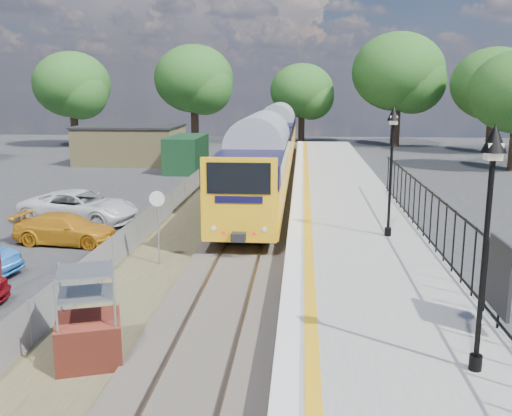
# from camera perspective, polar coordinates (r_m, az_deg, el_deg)

# --- Properties ---
(ground) EXTENTS (120.00, 120.00, 0.00)m
(ground) POSITION_cam_1_polar(r_m,az_deg,el_deg) (15.58, -3.86, -11.16)
(ground) COLOR #2D2D30
(ground) RESTS_ON ground
(track_bed) EXTENTS (5.90, 80.00, 0.29)m
(track_bed) POSITION_cam_1_polar(r_m,az_deg,el_deg) (24.73, -1.65, -2.17)
(track_bed) COLOR #473F38
(track_bed) RESTS_ON ground
(platform) EXTENTS (5.00, 70.00, 0.90)m
(platform) POSITION_cam_1_polar(r_m,az_deg,el_deg) (22.97, 9.56, -2.51)
(platform) COLOR gray
(platform) RESTS_ON ground
(platform_edge) EXTENTS (0.90, 70.00, 0.01)m
(platform_edge) POSITION_cam_1_polar(r_m,az_deg,el_deg) (22.77, 4.42, -1.33)
(platform_edge) COLOR silver
(platform_edge) RESTS_ON platform
(victorian_lamp_south) EXTENTS (0.44, 0.44, 4.60)m
(victorian_lamp_south) POSITION_cam_1_polar(r_m,az_deg,el_deg) (10.85, 22.37, 1.47)
(victorian_lamp_south) COLOR black
(victorian_lamp_south) RESTS_ON platform
(victorian_lamp_north) EXTENTS (0.44, 0.44, 4.60)m
(victorian_lamp_north) POSITION_cam_1_polar(r_m,az_deg,el_deg) (20.49, 13.48, 6.53)
(victorian_lamp_north) COLOR black
(victorian_lamp_north) RESTS_ON platform
(palisade_fence) EXTENTS (0.12, 26.00, 2.00)m
(palisade_fence) POSITION_cam_1_polar(r_m,az_deg,el_deg) (17.50, 18.96, -2.86)
(palisade_fence) COLOR black
(palisade_fence) RESTS_ON platform
(wire_fence) EXTENTS (0.06, 52.00, 1.20)m
(wire_fence) POSITION_cam_1_polar(r_m,az_deg,el_deg) (27.50, -8.86, 0.21)
(wire_fence) COLOR #999EA3
(wire_fence) RESTS_ON ground
(outbuilding) EXTENTS (10.80, 10.10, 3.12)m
(outbuilding) POSITION_cam_1_polar(r_m,az_deg,el_deg) (47.46, -11.43, 6.11)
(outbuilding) COLOR tan
(outbuilding) RESTS_ON ground
(tree_line) EXTENTS (56.80, 43.80, 11.88)m
(tree_line) POSITION_cam_1_polar(r_m,az_deg,el_deg) (56.18, 3.97, 12.37)
(tree_line) COLOR #332319
(tree_line) RESTS_ON ground
(train) EXTENTS (2.82, 40.83, 3.51)m
(train) POSITION_cam_1_polar(r_m,az_deg,el_deg) (40.13, 1.54, 6.51)
(train) COLOR #F3AE15
(train) RESTS_ON ground
(brick_plinth) EXTENTS (1.77, 1.77, 2.25)m
(brick_plinth) POSITION_cam_1_polar(r_m,az_deg,el_deg) (13.41, -16.46, -10.57)
(brick_plinth) COLOR maroon
(brick_plinth) RESTS_ON ground
(speed_sign) EXTENTS (0.54, 0.11, 2.67)m
(speed_sign) POSITION_cam_1_polar(r_m,az_deg,el_deg) (19.88, -9.80, -0.76)
(speed_sign) COLOR #999EA3
(speed_sign) RESTS_ON ground
(car_yellow) EXTENTS (4.32, 2.10, 1.21)m
(car_yellow) POSITION_cam_1_polar(r_m,az_deg,el_deg) (23.91, -18.46, -2.01)
(car_yellow) COLOR orange
(car_yellow) RESTS_ON ground
(car_white) EXTENTS (5.79, 3.44, 1.51)m
(car_white) POSITION_cam_1_polar(r_m,az_deg,el_deg) (27.40, -17.21, 0.10)
(car_white) COLOR white
(car_white) RESTS_ON ground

